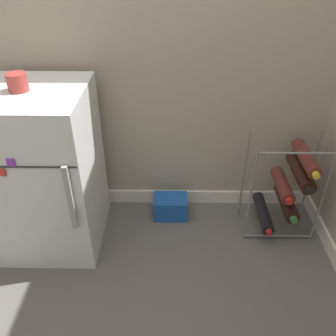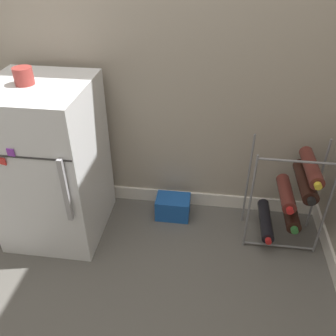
{
  "view_description": "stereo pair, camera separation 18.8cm",
  "coord_description": "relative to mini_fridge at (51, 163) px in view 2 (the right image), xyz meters",
  "views": [
    {
      "loc": [
        0.11,
        -1.15,
        1.5
      ],
      "look_at": [
        0.09,
        0.41,
        0.45
      ],
      "focal_mm": 38.0,
      "sensor_mm": 36.0,
      "label": 1
    },
    {
      "loc": [
        0.3,
        -1.14,
        1.5
      ],
      "look_at": [
        0.09,
        0.41,
        0.45
      ],
      "focal_mm": 38.0,
      "sensor_mm": 36.0,
      "label": 2
    }
  ],
  "objects": [
    {
      "name": "wine_rack",
      "position": [
        1.31,
        0.07,
        -0.14
      ],
      "size": [
        0.4,
        0.33,
        0.6
      ],
      "color": "slate",
      "rests_on": "ground_plane"
    },
    {
      "name": "fridge_top_cup",
      "position": [
        -0.04,
        -0.01,
        0.49
      ],
      "size": [
        0.09,
        0.09,
        0.08
      ],
      "color": "maroon",
      "rests_on": "mini_fridge"
    },
    {
      "name": "soda_box",
      "position": [
        0.65,
        0.17,
        -0.38
      ],
      "size": [
        0.21,
        0.14,
        0.14
      ],
      "color": "#194C9E",
      "rests_on": "ground_plane"
    },
    {
      "name": "mini_fridge",
      "position": [
        0.0,
        0.0,
        0.0
      ],
      "size": [
        0.51,
        0.55,
        0.89
      ],
      "color": "silver",
      "rests_on": "ground_plane"
    },
    {
      "name": "ground_plane",
      "position": [
        0.55,
        -0.37,
        -0.45
      ],
      "size": [
        14.0,
        14.0,
        0.0
      ],
      "primitive_type": "plane",
      "color": "#56544F"
    }
  ]
}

